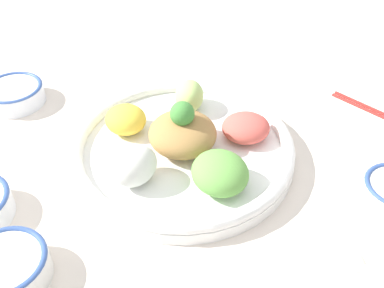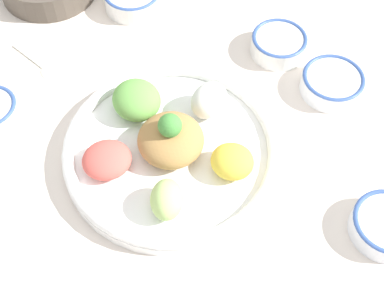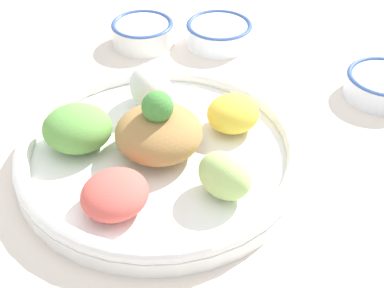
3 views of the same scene
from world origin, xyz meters
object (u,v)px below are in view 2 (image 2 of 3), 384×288
salad_platter (170,148)px  sauce_bowl_red (332,82)px  rice_bowl_plain (279,44)px  serving_spoon_main (43,65)px

salad_platter → sauce_bowl_red: (0.21, -0.23, -0.00)m
rice_bowl_plain → sauce_bowl_red: bearing=-120.8°
salad_platter → serving_spoon_main: 0.31m
rice_bowl_plain → serving_spoon_main: rice_bowl_plain is taller
serving_spoon_main → salad_platter: bearing=-178.4°
sauce_bowl_red → rice_bowl_plain: size_ratio=1.06×
sauce_bowl_red → serving_spoon_main: size_ratio=0.87×
salad_platter → sauce_bowl_red: size_ratio=3.20×
salad_platter → sauce_bowl_red: salad_platter is taller
sauce_bowl_red → salad_platter: bearing=133.1°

